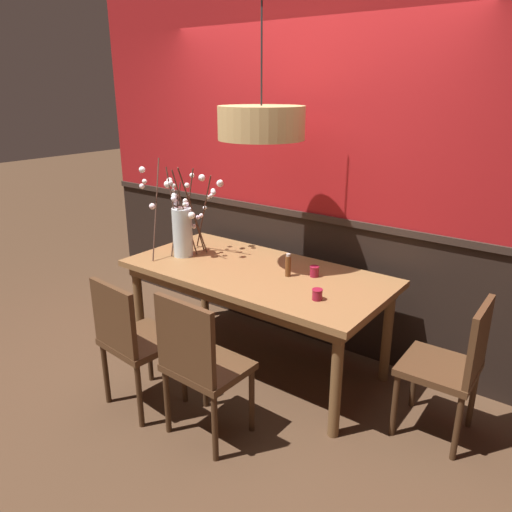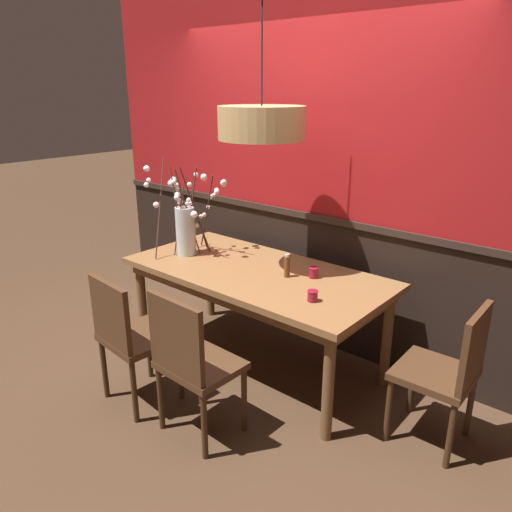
% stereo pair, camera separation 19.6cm
% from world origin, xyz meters
% --- Properties ---
extents(ground_plane, '(24.00, 24.00, 0.00)m').
position_xyz_m(ground_plane, '(0.00, 0.00, 0.00)').
color(ground_plane, '#4C3321').
extents(back_wall, '(4.41, 0.14, 2.95)m').
position_xyz_m(back_wall, '(0.00, 0.66, 1.47)').
color(back_wall, black).
rests_on(back_wall, ground).
extents(dining_table, '(1.94, 0.94, 0.77)m').
position_xyz_m(dining_table, '(0.00, 0.00, 0.69)').
color(dining_table, olive).
rests_on(dining_table, ground).
extents(chair_far_side_left, '(0.45, 0.39, 0.90)m').
position_xyz_m(chair_far_side_left, '(-0.25, 0.90, 0.51)').
color(chair_far_side_left, '#4C301C').
rests_on(chair_far_side_left, ground).
extents(chair_near_side_right, '(0.47, 0.40, 0.94)m').
position_xyz_m(chair_near_side_right, '(0.25, -0.88, 0.53)').
color(chair_near_side_right, '#4C301C').
rests_on(chair_near_side_right, ground).
extents(chair_head_east_end, '(0.43, 0.43, 0.91)m').
position_xyz_m(chair_head_east_end, '(1.42, 0.03, 0.51)').
color(chair_head_east_end, '#4C301C').
rests_on(chair_head_east_end, ground).
extents(chair_far_side_right, '(0.42, 0.39, 0.89)m').
position_xyz_m(chair_far_side_right, '(0.26, 0.87, 0.51)').
color(chair_far_side_right, '#4C301C').
rests_on(chair_far_side_right, ground).
extents(chair_near_side_left, '(0.47, 0.45, 0.91)m').
position_xyz_m(chair_near_side_left, '(-0.31, -0.91, 0.52)').
color(chair_near_side_left, '#4C301C').
rests_on(chair_near_side_left, ground).
extents(vase_with_blossoms, '(0.53, 0.58, 0.74)m').
position_xyz_m(vase_with_blossoms, '(-0.65, -0.08, 1.00)').
color(vase_with_blossoms, silver).
rests_on(vase_with_blossoms, dining_table).
extents(candle_holder_nearer_center, '(0.07, 0.07, 0.08)m').
position_xyz_m(candle_holder_nearer_center, '(0.40, 0.14, 0.81)').
color(candle_holder_nearer_center, maroon).
rests_on(candle_holder_nearer_center, dining_table).
extents(candle_holder_nearer_edge, '(0.07, 0.07, 0.07)m').
position_xyz_m(candle_holder_nearer_edge, '(0.62, -0.19, 0.81)').
color(candle_holder_nearer_edge, maroon).
rests_on(candle_holder_nearer_edge, dining_table).
extents(condiment_bottle, '(0.04, 0.04, 0.17)m').
position_xyz_m(condiment_bottle, '(0.25, 0.04, 0.85)').
color(condiment_bottle, brown).
rests_on(condiment_bottle, dining_table).
extents(pendant_lamp, '(0.58, 0.58, 1.25)m').
position_xyz_m(pendant_lamp, '(0.01, 0.05, 1.81)').
color(pendant_lamp, tan).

